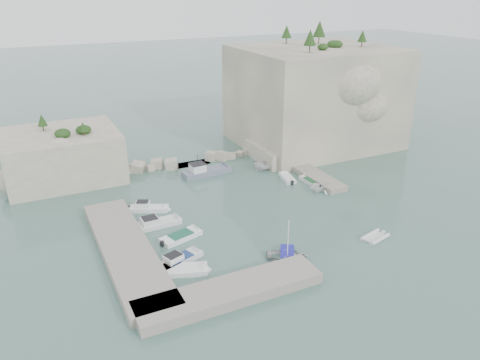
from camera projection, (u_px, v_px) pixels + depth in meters
name	position (u px, v px, depth m)	size (l,w,h in m)	color
ground	(261.00, 219.00, 58.06)	(400.00, 400.00, 0.00)	#4C7267
cliff_east	(314.00, 96.00, 83.11)	(26.00, 22.00, 17.00)	beige
cliff_terrace	(279.00, 151.00, 77.74)	(8.00, 10.00, 2.50)	beige
outcrop_west	(63.00, 155.00, 69.37)	(16.00, 14.00, 7.00)	beige
quay_west	(126.00, 250.00, 50.16)	(5.00, 24.00, 1.10)	#9E9689
quay_south	(230.00, 292.00, 43.45)	(18.00, 4.00, 1.10)	#9E9689
ledge_east	(308.00, 172.00, 71.64)	(3.00, 16.00, 0.80)	#9E9689
breakwater	(191.00, 160.00, 75.62)	(28.00, 3.00, 1.40)	beige
motorboat_a	(149.00, 210.00, 60.24)	(5.46, 1.63, 1.40)	white
motorboat_b	(157.00, 226.00, 56.47)	(6.32, 2.07, 1.40)	silver
motorboat_c	(181.00, 239.00, 53.60)	(5.36, 1.95, 0.70)	white
motorboat_d	(180.00, 262.00, 49.01)	(5.73, 1.71, 1.40)	silver
motorboat_e	(185.00, 272.00, 47.36)	(4.96, 2.03, 0.70)	white
rowboat	(287.00, 258.00, 49.74)	(3.16, 4.42, 0.92)	silver
inflatable_dinghy	(375.00, 238.00, 53.64)	(3.65, 1.77, 0.44)	silver
tender_east_a	(319.00, 191.00, 65.94)	(3.01, 3.49, 1.84)	white
tender_east_b	(311.00, 183.00, 68.45)	(4.79, 1.63, 0.70)	silver
tender_east_c	(287.00, 180.00, 69.79)	(4.43, 1.43, 0.70)	white
tender_east_d	(267.00, 169.00, 73.65)	(1.70, 4.52, 1.74)	silver
work_boat	(207.00, 174.00, 71.67)	(8.27, 2.44, 2.20)	slate
rowboat_mast	(288.00, 237.00, 48.75)	(0.10, 0.10, 4.20)	white
vegetation	(287.00, 42.00, 78.54)	(53.48, 13.88, 13.40)	#1E4219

